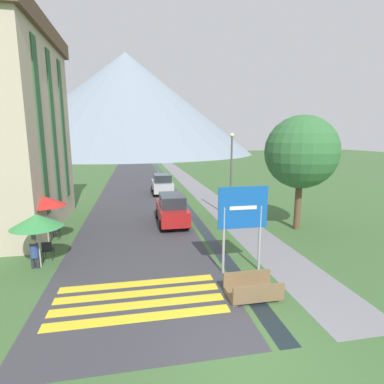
{
  "coord_description": "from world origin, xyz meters",
  "views": [
    {
      "loc": [
        -2.47,
        -6.05,
        5.23
      ],
      "look_at": [
        0.57,
        10.0,
        2.18
      ],
      "focal_mm": 28.0,
      "sensor_mm": 36.0,
      "label": 1
    }
  ],
  "objects_px": {
    "parked_car_near": "(172,209)",
    "person_seated_near": "(34,252)",
    "road_sign": "(243,216)",
    "parked_car_far": "(162,184)",
    "cafe_chair_far_left": "(55,230)",
    "tree_by_path": "(301,152)",
    "cafe_chair_near_left": "(48,249)",
    "person_seated_far": "(35,240)",
    "cafe_umbrella_middle_red": "(45,201)",
    "hotel_building": "(2,121)",
    "footbridge": "(252,290)",
    "cafe_umbrella_front_green": "(37,221)",
    "streetlamp": "(231,169)",
    "cafe_chair_far_right": "(50,227)"
  },
  "relations": [
    {
      "from": "hotel_building",
      "to": "person_seated_far",
      "type": "height_order",
      "value": "hotel_building"
    },
    {
      "from": "person_seated_far",
      "to": "streetlamp",
      "type": "relative_size",
      "value": 0.22
    },
    {
      "from": "cafe_chair_near_left",
      "to": "cafe_umbrella_front_green",
      "type": "distance_m",
      "value": 1.59
    },
    {
      "from": "cafe_chair_far_left",
      "to": "cafe_chair_far_right",
      "type": "bearing_deg",
      "value": 131.93
    },
    {
      "from": "parked_car_far",
      "to": "streetlamp",
      "type": "bearing_deg",
      "value": -67.93
    },
    {
      "from": "cafe_chair_far_left",
      "to": "person_seated_near",
      "type": "height_order",
      "value": "person_seated_near"
    },
    {
      "from": "hotel_building",
      "to": "cafe_chair_far_right",
      "type": "bearing_deg",
      "value": -37.06
    },
    {
      "from": "road_sign",
      "to": "tree_by_path",
      "type": "height_order",
      "value": "tree_by_path"
    },
    {
      "from": "road_sign",
      "to": "cafe_chair_far_left",
      "type": "distance_m",
      "value": 9.85
    },
    {
      "from": "road_sign",
      "to": "parked_car_far",
      "type": "distance_m",
      "value": 16.86
    },
    {
      "from": "cafe_umbrella_front_green",
      "to": "footbridge",
      "type": "bearing_deg",
      "value": -26.15
    },
    {
      "from": "parked_car_far",
      "to": "tree_by_path",
      "type": "height_order",
      "value": "tree_by_path"
    },
    {
      "from": "footbridge",
      "to": "person_seated_near",
      "type": "relative_size",
      "value": 1.4
    },
    {
      "from": "streetlamp",
      "to": "cafe_chair_near_left",
      "type": "bearing_deg",
      "value": -151.94
    },
    {
      "from": "hotel_building",
      "to": "road_sign",
      "type": "distance_m",
      "value": 13.78
    },
    {
      "from": "parked_car_near",
      "to": "person_seated_near",
      "type": "xyz_separation_m",
      "value": [
        -6.16,
        -5.21,
        -0.24
      ]
    },
    {
      "from": "person_seated_near",
      "to": "streetlamp",
      "type": "height_order",
      "value": "streetlamp"
    },
    {
      "from": "parked_car_far",
      "to": "road_sign",
      "type": "bearing_deg",
      "value": -84.59
    },
    {
      "from": "cafe_chair_far_right",
      "to": "cafe_umbrella_middle_red",
      "type": "distance_m",
      "value": 2.07
    },
    {
      "from": "hotel_building",
      "to": "cafe_chair_near_left",
      "type": "height_order",
      "value": "hotel_building"
    },
    {
      "from": "cafe_umbrella_middle_red",
      "to": "cafe_chair_near_left",
      "type": "bearing_deg",
      "value": -75.84
    },
    {
      "from": "cafe_chair_near_left",
      "to": "person_seated_far",
      "type": "height_order",
      "value": "person_seated_far"
    },
    {
      "from": "hotel_building",
      "to": "streetlamp",
      "type": "height_order",
      "value": "hotel_building"
    },
    {
      "from": "cafe_umbrella_middle_red",
      "to": "streetlamp",
      "type": "distance_m",
      "value": 10.84
    },
    {
      "from": "hotel_building",
      "to": "parked_car_near",
      "type": "distance_m",
      "value": 10.36
    },
    {
      "from": "cafe_chair_far_left",
      "to": "person_seated_near",
      "type": "bearing_deg",
      "value": -82.31
    },
    {
      "from": "parked_car_near",
      "to": "cafe_chair_far_left",
      "type": "relative_size",
      "value": 5.0
    },
    {
      "from": "road_sign",
      "to": "cafe_chair_far_right",
      "type": "height_order",
      "value": "road_sign"
    },
    {
      "from": "streetlamp",
      "to": "cafe_umbrella_middle_red",
      "type": "bearing_deg",
      "value": -162.77
    },
    {
      "from": "hotel_building",
      "to": "person_seated_near",
      "type": "xyz_separation_m",
      "value": [
        2.84,
        -5.77,
        -5.35
      ]
    },
    {
      "from": "cafe_chair_far_left",
      "to": "cafe_chair_far_right",
      "type": "distance_m",
      "value": 0.59
    },
    {
      "from": "parked_car_far",
      "to": "tree_by_path",
      "type": "bearing_deg",
      "value": -61.44
    },
    {
      "from": "road_sign",
      "to": "cafe_chair_far_right",
      "type": "bearing_deg",
      "value": 145.73
    },
    {
      "from": "tree_by_path",
      "to": "cafe_chair_far_left",
      "type": "bearing_deg",
      "value": 177.12
    },
    {
      "from": "road_sign",
      "to": "tree_by_path",
      "type": "relative_size",
      "value": 0.53
    },
    {
      "from": "cafe_chair_far_left",
      "to": "cafe_umbrella_middle_red",
      "type": "bearing_deg",
      "value": -93.98
    },
    {
      "from": "hotel_building",
      "to": "cafe_chair_far_left",
      "type": "xyz_separation_m",
      "value": [
        2.75,
        -2.3,
        -5.51
      ]
    },
    {
      "from": "cafe_umbrella_front_green",
      "to": "tree_by_path",
      "type": "distance_m",
      "value": 13.37
    },
    {
      "from": "road_sign",
      "to": "cafe_chair_near_left",
      "type": "xyz_separation_m",
      "value": [
        -7.74,
        2.53,
        -1.75
      ]
    },
    {
      "from": "cafe_chair_far_right",
      "to": "parked_car_near",
      "type": "bearing_deg",
      "value": 17.93
    },
    {
      "from": "footbridge",
      "to": "cafe_chair_far_left",
      "type": "bearing_deg",
      "value": 137.67
    },
    {
      "from": "cafe_chair_near_left",
      "to": "cafe_umbrella_middle_red",
      "type": "bearing_deg",
      "value": 104.22
    },
    {
      "from": "footbridge",
      "to": "parked_car_near",
      "type": "distance_m",
      "value": 9.05
    },
    {
      "from": "cafe_chair_far_right",
      "to": "tree_by_path",
      "type": "xyz_separation_m",
      "value": [
        13.47,
        -1.14,
        3.85
      ]
    },
    {
      "from": "parked_car_near",
      "to": "cafe_chair_far_left",
      "type": "height_order",
      "value": "parked_car_near"
    },
    {
      "from": "streetlamp",
      "to": "cafe_umbrella_front_green",
      "type": "bearing_deg",
      "value": -149.28
    },
    {
      "from": "footbridge",
      "to": "parked_car_near",
      "type": "bearing_deg",
      "value": 100.21
    },
    {
      "from": "cafe_chair_near_left",
      "to": "cafe_umbrella_front_green",
      "type": "xyz_separation_m",
      "value": [
        -0.11,
        -0.67,
        1.43
      ]
    },
    {
      "from": "parked_car_far",
      "to": "parked_car_near",
      "type": "bearing_deg",
      "value": -91.75
    },
    {
      "from": "road_sign",
      "to": "cafe_chair_far_left",
      "type": "xyz_separation_m",
      "value": [
        -8.12,
        5.29,
        -1.75
      ]
    }
  ]
}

